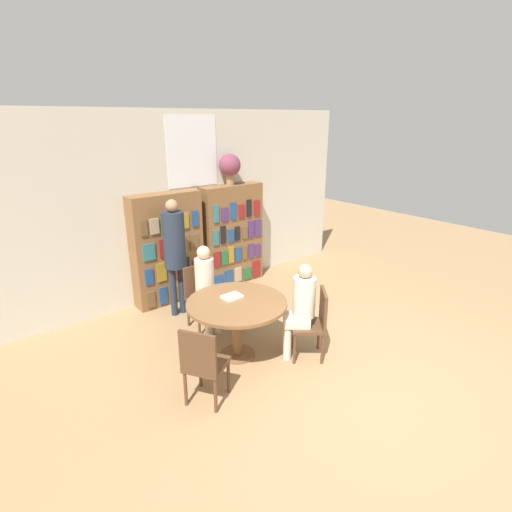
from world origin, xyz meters
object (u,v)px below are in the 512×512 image
object	(u,v)px
librarian_standing	(174,245)
bookshelf_right	(232,235)
seated_reader_right	(300,305)
seated_reader_left	(206,284)
chair_left_side	(201,294)
chair_far_side	(314,320)
flower_vase	(230,166)
reading_table	(237,310)
bookshelf_left	(168,249)
chair_near_camera	(203,362)

from	to	relation	value
librarian_standing	bookshelf_right	bearing A→B (deg)	19.89
seated_reader_right	librarian_standing	distance (m)	2.12
seated_reader_right	seated_reader_left	bearing A→B (deg)	63.03
seated_reader_right	librarian_standing	world-z (taller)	librarian_standing
chair_left_side	librarian_standing	xyz separation A→B (m)	(-0.08, 0.55, 0.60)
librarian_standing	chair_far_side	bearing A→B (deg)	-70.07
seated_reader_left	librarian_standing	world-z (taller)	librarian_standing
bookshelf_right	chair_left_side	world-z (taller)	bookshelf_right
flower_vase	reading_table	world-z (taller)	flower_vase
chair_far_side	flower_vase	bearing A→B (deg)	26.35
bookshelf_left	reading_table	distance (m)	2.02
chair_left_side	seated_reader_right	bearing A→B (deg)	113.98
bookshelf_left	seated_reader_left	world-z (taller)	bookshelf_left
seated_reader_left	chair_far_side	bearing A→B (deg)	120.05
bookshelf_left	chair_far_side	xyz separation A→B (m)	(0.64, -2.61, -0.39)
flower_vase	seated_reader_left	world-z (taller)	flower_vase
chair_far_side	reading_table	bearing A→B (deg)	90.00
flower_vase	chair_near_camera	world-z (taller)	flower_vase
bookshelf_right	librarian_standing	xyz separation A→B (m)	(-1.39, -0.50, 0.21)
flower_vase	seated_reader_right	world-z (taller)	flower_vase
bookshelf_left	reading_table	size ratio (longest dim) A/B	1.45
chair_far_side	chair_near_camera	bearing A→B (deg)	126.00
chair_left_side	librarian_standing	world-z (taller)	librarian_standing
chair_near_camera	chair_far_side	size ratio (longest dim) A/B	1.00
chair_left_side	bookshelf_left	bearing A→B (deg)	-88.93
chair_left_side	flower_vase	bearing A→B (deg)	-137.26
bookshelf_left	bookshelf_right	xyz separation A→B (m)	(1.26, -0.00, -0.00)
bookshelf_left	bookshelf_right	bearing A→B (deg)	-0.02
flower_vase	librarian_standing	size ratio (longest dim) A/B	0.29
chair_far_side	librarian_standing	xyz separation A→B (m)	(-0.76, 2.11, 0.60)
chair_left_side	seated_reader_right	world-z (taller)	seated_reader_right
librarian_standing	chair_left_side	bearing A→B (deg)	-81.43
flower_vase	chair_left_side	xyz separation A→B (m)	(-1.29, -1.05, -1.60)
bookshelf_left	librarian_standing	distance (m)	0.56
flower_vase	chair_left_side	size ratio (longest dim) A/B	0.57
bookshelf_right	flower_vase	size ratio (longest dim) A/B	3.48
chair_near_camera	seated_reader_left	bearing A→B (deg)	113.95
reading_table	chair_near_camera	distance (m)	0.96
flower_vase	chair_far_side	world-z (taller)	flower_vase
bookshelf_left	seated_reader_left	xyz separation A→B (m)	(-0.05, -1.23, -0.18)
chair_near_camera	librarian_standing	world-z (taller)	librarian_standing
chair_far_side	seated_reader_left	bearing A→B (deg)	66.05
chair_far_side	seated_reader_left	xyz separation A→B (m)	(-0.69, 1.38, 0.21)
chair_near_camera	chair_left_side	size ratio (longest dim) A/B	1.00
reading_table	chair_far_side	world-z (taller)	chair_far_side
bookshelf_right	chair_far_side	distance (m)	2.71
chair_far_side	seated_reader_right	distance (m)	0.27
bookshelf_left	chair_near_camera	xyz separation A→B (m)	(-0.90, -2.52, -0.39)
chair_near_camera	chair_far_side	distance (m)	1.54
chair_left_side	seated_reader_right	distance (m)	1.56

